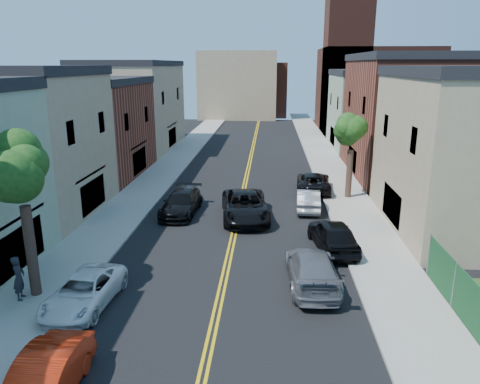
% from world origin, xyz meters
% --- Properties ---
extents(sidewalk_left, '(3.20, 100.00, 0.15)m').
position_xyz_m(sidewalk_left, '(-7.90, 40.00, 0.07)').
color(sidewalk_left, gray).
rests_on(sidewalk_left, ground).
extents(sidewalk_right, '(3.20, 100.00, 0.15)m').
position_xyz_m(sidewalk_right, '(7.90, 40.00, 0.07)').
color(sidewalk_right, gray).
rests_on(sidewalk_right, ground).
extents(curb_left, '(0.30, 100.00, 0.15)m').
position_xyz_m(curb_left, '(-6.15, 40.00, 0.07)').
color(curb_left, gray).
rests_on(curb_left, ground).
extents(curb_right, '(0.30, 100.00, 0.15)m').
position_xyz_m(curb_right, '(6.15, 40.00, 0.07)').
color(curb_right, gray).
rests_on(curb_right, ground).
extents(bldg_left_tan_near, '(9.00, 10.00, 9.00)m').
position_xyz_m(bldg_left_tan_near, '(-14.00, 25.00, 4.50)').
color(bldg_left_tan_near, '#998466').
rests_on(bldg_left_tan_near, ground).
extents(bldg_left_brick, '(9.00, 12.00, 8.00)m').
position_xyz_m(bldg_left_brick, '(-14.00, 36.00, 4.00)').
color(bldg_left_brick, brown).
rests_on(bldg_left_brick, ground).
extents(bldg_left_tan_far, '(9.00, 16.00, 9.50)m').
position_xyz_m(bldg_left_tan_far, '(-14.00, 50.00, 4.75)').
color(bldg_left_tan_far, '#998466').
rests_on(bldg_left_tan_far, ground).
extents(bldg_right_tan, '(9.00, 12.00, 9.00)m').
position_xyz_m(bldg_right_tan, '(14.00, 24.00, 4.50)').
color(bldg_right_tan, '#998466').
rests_on(bldg_right_tan, ground).
extents(bldg_right_brick, '(9.00, 14.00, 10.00)m').
position_xyz_m(bldg_right_brick, '(14.00, 38.00, 5.00)').
color(bldg_right_brick, brown).
rests_on(bldg_right_brick, ground).
extents(bldg_right_palegrn, '(9.00, 12.00, 8.50)m').
position_xyz_m(bldg_right_palegrn, '(14.00, 52.00, 4.25)').
color(bldg_right_palegrn, gray).
rests_on(bldg_right_palegrn, ground).
extents(church, '(16.20, 14.20, 22.60)m').
position_xyz_m(church, '(16.33, 67.07, 7.24)').
color(church, '#4C2319').
rests_on(church, ground).
extents(backdrop_left, '(14.00, 8.00, 12.00)m').
position_xyz_m(backdrop_left, '(-4.00, 82.00, 6.00)').
color(backdrop_left, '#998466').
rests_on(backdrop_left, ground).
extents(backdrop_center, '(10.00, 8.00, 10.00)m').
position_xyz_m(backdrop_center, '(0.00, 86.00, 5.00)').
color(backdrop_center, brown).
rests_on(backdrop_center, ground).
extents(tree_left_mid, '(5.20, 5.20, 9.29)m').
position_xyz_m(tree_left_mid, '(-7.88, 14.01, 6.58)').
color(tree_left_mid, '#322019').
rests_on(tree_left_mid, sidewalk_left).
extents(tree_right_far, '(4.40, 4.40, 8.03)m').
position_xyz_m(tree_right_far, '(7.92, 30.01, 5.76)').
color(tree_right_far, '#322019').
rests_on(tree_right_far, sidewalk_right).
extents(red_sedan, '(1.66, 4.52, 1.48)m').
position_xyz_m(red_sedan, '(-4.47, 7.82, 0.74)').
color(red_sedan, red).
rests_on(red_sedan, ground).
extents(white_pickup, '(2.51, 4.86, 1.31)m').
position_xyz_m(white_pickup, '(-5.50, 13.38, 0.66)').
color(white_pickup, white).
rests_on(white_pickup, ground).
extents(grey_car_left, '(2.06, 4.11, 1.34)m').
position_xyz_m(grey_car_left, '(-3.80, 27.58, 0.67)').
color(grey_car_left, '#4F5256').
rests_on(grey_car_left, ground).
extents(black_car_left, '(2.39, 5.35, 1.53)m').
position_xyz_m(black_car_left, '(-3.80, 25.62, 0.76)').
color(black_car_left, black).
rests_on(black_car_left, ground).
extents(grey_car_right, '(2.38, 5.47, 1.57)m').
position_xyz_m(grey_car_right, '(4.02, 15.90, 0.78)').
color(grey_car_right, '#5C5E64').
rests_on(grey_car_right, ground).
extents(black_car_right, '(2.61, 5.14, 1.68)m').
position_xyz_m(black_car_right, '(5.50, 20.12, 0.84)').
color(black_car_right, black).
rests_on(black_car_right, ground).
extents(silver_car_right, '(1.73, 4.44, 1.44)m').
position_xyz_m(silver_car_right, '(4.71, 27.11, 0.72)').
color(silver_car_right, '#93959A').
rests_on(silver_car_right, ground).
extents(dark_car_right_far, '(2.88, 5.65, 1.53)m').
position_xyz_m(dark_car_right_far, '(5.50, 31.82, 0.76)').
color(dark_car_right_far, black).
rests_on(dark_car_right_far, ground).
extents(black_suv_lane, '(3.61, 6.55, 1.74)m').
position_xyz_m(black_suv_lane, '(0.50, 24.92, 0.87)').
color(black_suv_lane, black).
rests_on(black_suv_lane, ground).
extents(pedestrian_left, '(0.59, 0.77, 1.91)m').
position_xyz_m(pedestrian_left, '(-8.31, 13.53, 1.11)').
color(pedestrian_left, '#232229').
rests_on(pedestrian_left, sidewalk_left).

